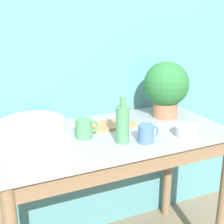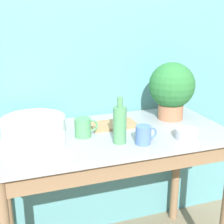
{
  "view_description": "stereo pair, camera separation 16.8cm",
  "coord_description": "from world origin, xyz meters",
  "px_view_note": "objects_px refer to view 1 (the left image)",
  "views": [
    {
      "loc": [
        -0.68,
        -1.12,
        1.51
      ],
      "look_at": [
        0.0,
        0.33,
        1.0
      ],
      "focal_mm": 50.0,
      "sensor_mm": 36.0,
      "label": 1
    },
    {
      "loc": [
        -0.52,
        -1.19,
        1.51
      ],
      "look_at": [
        0.0,
        0.33,
        1.0
      ],
      "focal_mm": 50.0,
      "sensor_mm": 36.0,
      "label": 2
    }
  ],
  "objects_px": {
    "bowl_wash_large": "(33,129)",
    "bowl_small_steel": "(186,131)",
    "potted_plant": "(166,87)",
    "bottle_tall": "(123,124)",
    "tray_board": "(111,125)",
    "mug_blue": "(146,134)",
    "bottle_short": "(61,142)",
    "mug_green": "(84,129)"
  },
  "relations": [
    {
      "from": "potted_plant",
      "to": "mug_green",
      "type": "xyz_separation_m",
      "value": [
        -0.59,
        -0.12,
        -0.14
      ]
    },
    {
      "from": "potted_plant",
      "to": "mug_green",
      "type": "distance_m",
      "value": 0.62
    },
    {
      "from": "bottle_short",
      "to": "mug_green",
      "type": "xyz_separation_m",
      "value": [
        0.16,
        0.11,
        0.01
      ]
    },
    {
      "from": "bowl_wash_large",
      "to": "mug_green",
      "type": "height_order",
      "value": "mug_green"
    },
    {
      "from": "bowl_wash_large",
      "to": "bottle_short",
      "type": "bearing_deg",
      "value": -68.14
    },
    {
      "from": "mug_blue",
      "to": "mug_green",
      "type": "height_order",
      "value": "mug_green"
    },
    {
      "from": "bottle_tall",
      "to": "mug_blue",
      "type": "distance_m",
      "value": 0.13
    },
    {
      "from": "bottle_tall",
      "to": "tray_board",
      "type": "height_order",
      "value": "bottle_tall"
    },
    {
      "from": "potted_plant",
      "to": "bottle_short",
      "type": "xyz_separation_m",
      "value": [
        -0.75,
        -0.23,
        -0.15
      ]
    },
    {
      "from": "bottle_short",
      "to": "mug_blue",
      "type": "relative_size",
      "value": 0.9
    },
    {
      "from": "tray_board",
      "to": "mug_blue",
      "type": "bearing_deg",
      "value": -78.73
    },
    {
      "from": "mug_blue",
      "to": "tray_board",
      "type": "relative_size",
      "value": 0.43
    },
    {
      "from": "bowl_wash_large",
      "to": "tray_board",
      "type": "distance_m",
      "value": 0.45
    },
    {
      "from": "bowl_small_steel",
      "to": "bowl_wash_large",
      "type": "bearing_deg",
      "value": 157.35
    },
    {
      "from": "bowl_wash_large",
      "to": "bottle_tall",
      "type": "xyz_separation_m",
      "value": [
        0.4,
        -0.25,
        0.05
      ]
    },
    {
      "from": "mug_green",
      "to": "bottle_short",
      "type": "bearing_deg",
      "value": -145.84
    },
    {
      "from": "bowl_small_steel",
      "to": "mug_green",
      "type": "bearing_deg",
      "value": 158.3
    },
    {
      "from": "bowl_wash_large",
      "to": "bottle_tall",
      "type": "relative_size",
      "value": 1.41
    },
    {
      "from": "bowl_wash_large",
      "to": "bottle_tall",
      "type": "distance_m",
      "value": 0.48
    },
    {
      "from": "mug_blue",
      "to": "bottle_tall",
      "type": "bearing_deg",
      "value": 153.98
    },
    {
      "from": "bowl_wash_large",
      "to": "mug_blue",
      "type": "bearing_deg",
      "value": -30.86
    },
    {
      "from": "bowl_wash_large",
      "to": "bottle_short",
      "type": "relative_size",
      "value": 3.28
    },
    {
      "from": "potted_plant",
      "to": "bottle_short",
      "type": "bearing_deg",
      "value": -163.06
    },
    {
      "from": "bottle_short",
      "to": "mug_green",
      "type": "bearing_deg",
      "value": 34.16
    },
    {
      "from": "bowl_wash_large",
      "to": "bowl_small_steel",
      "type": "distance_m",
      "value": 0.82
    },
    {
      "from": "mug_green",
      "to": "tray_board",
      "type": "xyz_separation_m",
      "value": [
        0.2,
        0.1,
        -0.04
      ]
    },
    {
      "from": "tray_board",
      "to": "bowl_small_steel",
      "type": "bearing_deg",
      "value": -45.15
    },
    {
      "from": "bottle_tall",
      "to": "mug_blue",
      "type": "bearing_deg",
      "value": -26.02
    },
    {
      "from": "bowl_wash_large",
      "to": "tray_board",
      "type": "xyz_separation_m",
      "value": [
        0.45,
        -0.01,
        -0.04
      ]
    },
    {
      "from": "bottle_tall",
      "to": "mug_green",
      "type": "distance_m",
      "value": 0.21
    },
    {
      "from": "potted_plant",
      "to": "bowl_small_steel",
      "type": "bearing_deg",
      "value": -104.03
    },
    {
      "from": "potted_plant",
      "to": "tray_board",
      "type": "distance_m",
      "value": 0.43
    },
    {
      "from": "bottle_tall",
      "to": "potted_plant",
      "type": "bearing_deg",
      "value": 30.83
    },
    {
      "from": "potted_plant",
      "to": "bottle_short",
      "type": "height_order",
      "value": "potted_plant"
    },
    {
      "from": "mug_blue",
      "to": "bowl_small_steel",
      "type": "relative_size",
      "value": 0.93
    },
    {
      "from": "bowl_wash_large",
      "to": "mug_blue",
      "type": "distance_m",
      "value": 0.59
    },
    {
      "from": "potted_plant",
      "to": "bottle_tall",
      "type": "xyz_separation_m",
      "value": [
        -0.43,
        -0.26,
        -0.1
      ]
    },
    {
      "from": "potted_plant",
      "to": "bowl_wash_large",
      "type": "distance_m",
      "value": 0.85
    },
    {
      "from": "mug_blue",
      "to": "mug_green",
      "type": "xyz_separation_m",
      "value": [
        -0.26,
        0.19,
        0.0
      ]
    },
    {
      "from": "bottle_tall",
      "to": "mug_blue",
      "type": "xyz_separation_m",
      "value": [
        0.11,
        -0.05,
        -0.05
      ]
    },
    {
      "from": "bottle_short",
      "to": "tray_board",
      "type": "relative_size",
      "value": 0.39
    },
    {
      "from": "tray_board",
      "to": "potted_plant",
      "type": "bearing_deg",
      "value": 2.63
    }
  ]
}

